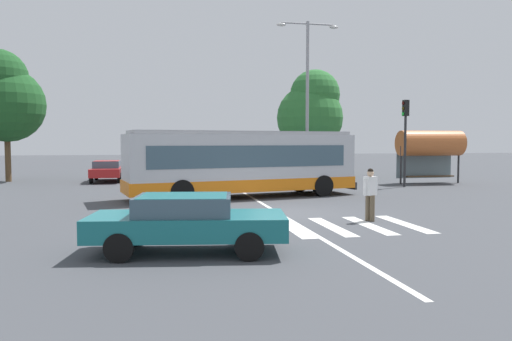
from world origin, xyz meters
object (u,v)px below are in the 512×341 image
Objects in this scene: bus_stop_shelter at (430,144)px; parked_car_black at (233,168)px; parked_car_blue at (307,167)px; pedestrian_crossing_street at (370,191)px; parked_car_red at (107,170)px; parked_car_teal at (149,169)px; twin_arm_street_lamp at (307,86)px; background_tree_left at (4,97)px; foreground_sedan at (187,220)px; parked_car_champagne at (191,169)px; traffic_light_far_corner at (405,129)px; city_transit_bus at (243,163)px; background_tree_right at (311,111)px; parked_car_white at (271,168)px.

parked_car_black is at bearing 153.90° from bus_stop_shelter.
pedestrian_crossing_street is at bearing -101.25° from parked_car_blue.
pedestrian_crossing_street is at bearing -61.09° from parked_car_red.
parked_car_teal is at bearing -179.35° from parked_car_blue.
twin_arm_street_lamp is 19.29m from background_tree_left.
background_tree_left reaches higher than foreground_sedan.
foreground_sedan is 1.03× the size of parked_car_champagne.
parked_car_red is at bearing 165.55° from twin_arm_street_lamp.
parked_car_blue is 0.94× the size of traffic_light_far_corner.
twin_arm_street_lamp is at bearing -107.70° from parked_car_blue.
parked_car_red is at bearing -176.69° from parked_car_teal.
pedestrian_crossing_street is 13.00m from traffic_light_far_corner.
pedestrian_crossing_street is 25.47m from background_tree_left.
background_tree_left is (-10.17, 22.43, 4.66)m from foreground_sedan.
city_transit_bus is 2.36× the size of foreground_sedan.
parked_car_teal is 0.59× the size of background_tree_right.
background_tree_left is at bearing 139.26° from city_transit_bus.
parked_car_black is 0.99× the size of parked_car_white.
background_tree_left is at bearing 177.67° from parked_car_blue.
twin_arm_street_lamp is at bearing 64.56° from foreground_sedan.
traffic_light_far_corner reaches higher than parked_car_red.
traffic_light_far_corner is 6.68m from twin_arm_street_lamp.
parked_car_red and parked_car_white have the same top height.
city_transit_bus is 12.64m from parked_car_red.
background_tree_left is at bearing 175.81° from parked_car_champagne.
twin_arm_street_lamp reaches higher than parked_car_white.
city_transit_bus is 1.11× the size of twin_arm_street_lamp.
pedestrian_crossing_street is 0.22× the size of background_tree_right.
background_tree_right reaches higher than parked_car_blue.
foreground_sedan is 21.53m from parked_car_teal.
background_tree_right is (3.52, 2.04, 4.06)m from parked_car_white.
background_tree_left is (-18.79, 4.30, -0.63)m from twin_arm_street_lamp.
pedestrian_crossing_street reaches higher than parked_car_champagne.
parked_car_teal is (-7.29, 18.14, -0.20)m from pedestrian_crossing_street.
foreground_sedan is 22.33m from parked_car_white.
traffic_light_far_corner reaches higher than parked_car_white.
parked_car_white is (5.46, -0.37, 0.00)m from parked_car_champagne.
parked_car_blue is at bearing 1.17° from parked_car_red.
parked_car_white is at bearing -0.78° from parked_car_red.
parked_car_black is (8.24, 0.04, 0.00)m from parked_car_red.
background_tree_left is (-8.98, 0.93, 4.66)m from parked_car_teal.
background_tree_left is at bearing 174.06° from parked_car_teal.
parked_car_teal is at bearing 152.50° from traffic_light_far_corner.
bus_stop_shelter is (14.21, -5.76, 1.65)m from parked_car_champagne.
twin_arm_street_lamp is (7.05, -3.44, 5.29)m from parked_car_champagne.
pedestrian_crossing_street is 17.87m from parked_car_white.
foreground_sedan is at bearing -133.08° from traffic_light_far_corner.
parked_car_champagne is 0.58× the size of background_tree_right.
parked_car_teal is (-4.42, 10.61, -0.82)m from city_transit_bus.
background_tree_right is at bearing 10.51° from parked_car_champagne.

